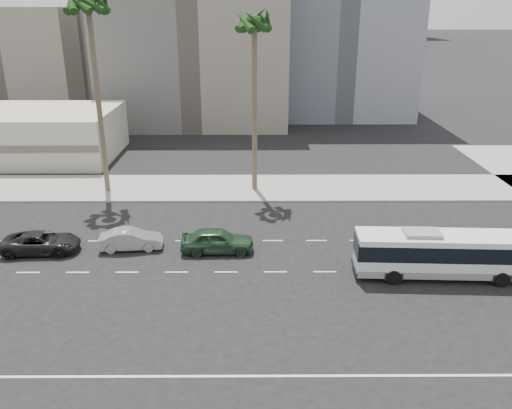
{
  "coord_description": "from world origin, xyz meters",
  "views": [
    {
      "loc": [
        -4.32,
        -27.97,
        15.1
      ],
      "look_at": [
        -4.16,
        4.0,
        2.87
      ],
      "focal_mm": 36.48,
      "sensor_mm": 36.0,
      "label": 1
    }
  ],
  "objects_px": {
    "palm_near": "(254,26)",
    "city_bus": "(442,253)",
    "car_a": "(217,240)",
    "car_b": "(131,239)",
    "palm_mid": "(88,8)",
    "car_c": "(41,242)"
  },
  "relations": [
    {
      "from": "car_a",
      "to": "palm_near",
      "type": "bearing_deg",
      "value": -12.72
    },
    {
      "from": "city_bus",
      "to": "car_b",
      "type": "height_order",
      "value": "city_bus"
    },
    {
      "from": "city_bus",
      "to": "palm_mid",
      "type": "distance_m",
      "value": 31.2
    },
    {
      "from": "car_b",
      "to": "palm_mid",
      "type": "distance_m",
      "value": 18.77
    },
    {
      "from": "car_a",
      "to": "car_c",
      "type": "bearing_deg",
      "value": 88.73
    },
    {
      "from": "car_a",
      "to": "car_c",
      "type": "xyz_separation_m",
      "value": [
        -11.5,
        0.0,
        -0.12
      ]
    },
    {
      "from": "car_c",
      "to": "palm_near",
      "type": "relative_size",
      "value": 0.33
    },
    {
      "from": "car_a",
      "to": "palm_near",
      "type": "distance_m",
      "value": 17.87
    },
    {
      "from": "palm_near",
      "to": "city_bus",
      "type": "bearing_deg",
      "value": -54.79
    },
    {
      "from": "city_bus",
      "to": "palm_mid",
      "type": "bearing_deg",
      "value": 150.04
    },
    {
      "from": "car_b",
      "to": "car_c",
      "type": "relative_size",
      "value": 0.84
    },
    {
      "from": "car_c",
      "to": "palm_near",
      "type": "bearing_deg",
      "value": -52.48
    },
    {
      "from": "palm_near",
      "to": "palm_mid",
      "type": "height_order",
      "value": "palm_mid"
    },
    {
      "from": "city_bus",
      "to": "car_a",
      "type": "xyz_separation_m",
      "value": [
        -13.47,
        3.38,
        -0.71
      ]
    },
    {
      "from": "city_bus",
      "to": "car_a",
      "type": "bearing_deg",
      "value": 168.55
    },
    {
      "from": "car_a",
      "to": "car_b",
      "type": "relative_size",
      "value": 1.15
    },
    {
      "from": "car_a",
      "to": "car_c",
      "type": "distance_m",
      "value": 11.5
    },
    {
      "from": "car_a",
      "to": "car_b",
      "type": "xyz_separation_m",
      "value": [
        -5.73,
        0.44,
        -0.13
      ]
    },
    {
      "from": "car_c",
      "to": "car_b",
      "type": "bearing_deg",
      "value": -89.3
    },
    {
      "from": "car_b",
      "to": "palm_mid",
      "type": "height_order",
      "value": "palm_mid"
    },
    {
      "from": "car_b",
      "to": "palm_near",
      "type": "xyz_separation_m",
      "value": [
        8.21,
        11.77,
        12.94
      ]
    },
    {
      "from": "palm_near",
      "to": "car_a",
      "type": "bearing_deg",
      "value": -101.47
    }
  ]
}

